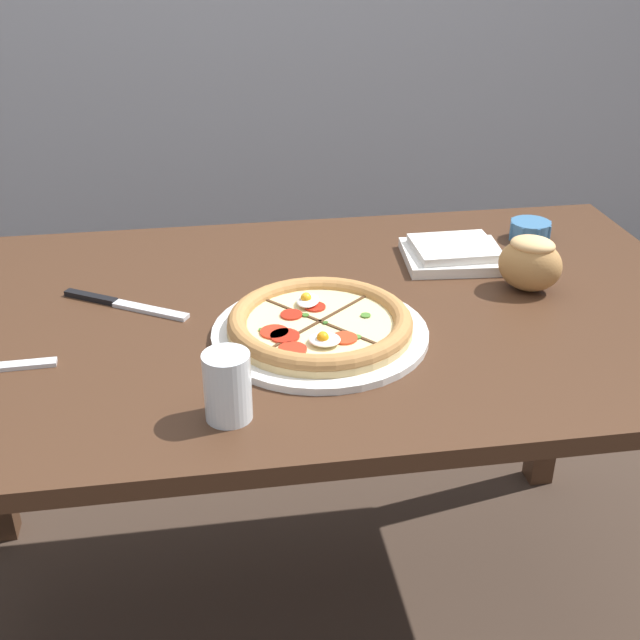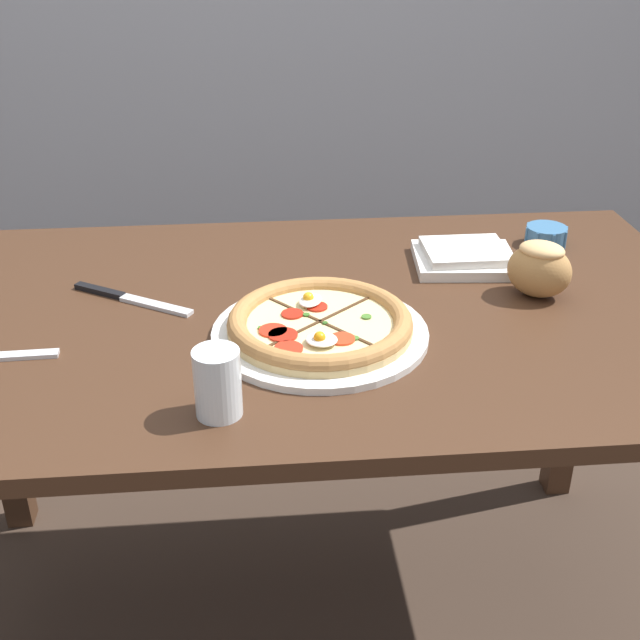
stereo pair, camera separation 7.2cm
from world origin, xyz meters
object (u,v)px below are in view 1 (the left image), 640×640
Objects in this scene: knife_main at (123,304)px; water_glass at (228,390)px; napkin_folded at (454,253)px; pizza at (320,326)px; dining_table at (300,358)px; ramekin_bowl at (530,230)px; bread_piece_near at (530,262)px.

water_glass reaches higher than knife_main.
knife_main is 2.23× the size of water_glass.
napkin_folded is 2.05× the size of water_glass.
water_glass is (-0.16, -0.20, 0.02)m from pizza.
dining_table is 0.37m from napkin_folded.
pizza is 0.60m from ramekin_bowl.
bread_piece_near is 1.43× the size of water_glass.
ramekin_bowl is at bearing 40.01° from water_glass.
water_glass is at bearing -134.94° from napkin_folded.
water_glass is (-0.46, -0.46, 0.03)m from napkin_folded.
bread_piece_near is at bearing 29.91° from water_glass.
ramekin_bowl is at bearing 34.75° from pizza.
pizza is 2.48× the size of bread_piece_near.
napkin_folded is at bearing 45.06° from water_glass.
napkin_folded is at bearing 40.62° from knife_main.
knife_main is 0.40m from water_glass.
ramekin_bowl is 0.25m from bread_piece_near.
dining_table is at bearing -177.98° from bread_piece_near.
ramekin_bowl is at bearing 67.27° from bread_piece_near.
dining_table is 10.42× the size of bread_piece_near.
knife_main is at bearing -170.99° from napkin_folded.
napkin_folded is at bearing 25.88° from dining_table.
napkin_folded is (-0.19, -0.08, -0.00)m from ramekin_bowl.
pizza reaches higher than ramekin_bowl.
ramekin_bowl is at bearing 23.91° from napkin_folded.
napkin_folded is 0.63m from knife_main.
bread_piece_near is at bearing 28.18° from knife_main.
ramekin_bowl reaches higher than knife_main.
pizza reaches higher than napkin_folded.
pizza is (0.02, -0.10, 0.12)m from dining_table.
pizza is at bearing -78.90° from dining_table.
pizza is 0.41m from bread_piece_near.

